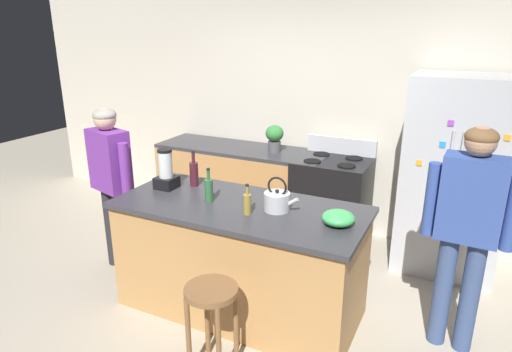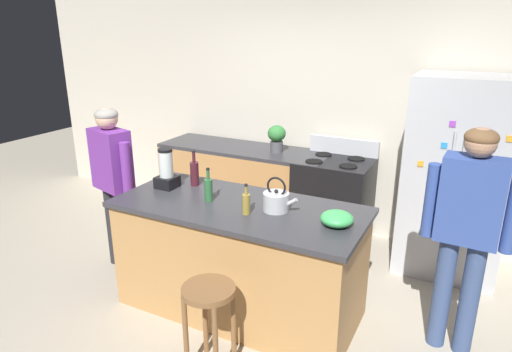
{
  "view_description": "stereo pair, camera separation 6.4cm",
  "coord_description": "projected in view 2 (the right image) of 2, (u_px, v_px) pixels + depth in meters",
  "views": [
    {
      "loc": [
        1.54,
        -2.86,
        2.28
      ],
      "look_at": [
        0.0,
        0.3,
        1.09
      ],
      "focal_mm": 31.43,
      "sensor_mm": 36.0,
      "label": 1
    },
    {
      "loc": [
        1.6,
        -2.83,
        2.28
      ],
      "look_at": [
        0.0,
        0.3,
        1.09
      ],
      "focal_mm": 31.43,
      "sensor_mm": 36.0,
      "label": 2
    }
  ],
  "objects": [
    {
      "name": "bottle_wine",
      "position": [
        194.0,
        173.0,
        3.91
      ],
      "size": [
        0.08,
        0.08,
        0.32
      ],
      "color": "#471923",
      "rests_on": "kitchen_island"
    },
    {
      "name": "ground_plane",
      "position": [
        240.0,
        307.0,
        3.81
      ],
      "size": [
        14.0,
        14.0,
        0.0
      ],
      "primitive_type": "plane",
      "color": "#B2A893"
    },
    {
      "name": "back_wall",
      "position": [
        323.0,
        112.0,
        5.02
      ],
      "size": [
        8.0,
        0.1,
        2.7
      ],
      "primitive_type": "cube",
      "color": "beige",
      "rests_on": "ground_plane"
    },
    {
      "name": "bottle_olive_oil",
      "position": [
        208.0,
        189.0,
        3.56
      ],
      "size": [
        0.07,
        0.07,
        0.28
      ],
      "color": "#2D6638",
      "rests_on": "kitchen_island"
    },
    {
      "name": "bottle_vinegar",
      "position": [
        246.0,
        203.0,
        3.32
      ],
      "size": [
        0.06,
        0.06,
        0.24
      ],
      "color": "olive",
      "rests_on": "kitchen_island"
    },
    {
      "name": "blender_appliance",
      "position": [
        167.0,
        171.0,
        3.85
      ],
      "size": [
        0.17,
        0.17,
        0.35
      ],
      "color": "black",
      "rests_on": "kitchen_island"
    },
    {
      "name": "person_by_sink_right",
      "position": [
        468.0,
        223.0,
        3.03
      ],
      "size": [
        0.59,
        0.24,
        1.67
      ],
      "color": "#384C7A",
      "rests_on": "ground_plane"
    },
    {
      "name": "potted_plant",
      "position": [
        277.0,
        137.0,
        4.93
      ],
      "size": [
        0.2,
        0.2,
        0.3
      ],
      "color": "#4C4C51",
      "rests_on": "back_counter_run"
    },
    {
      "name": "kitchen_island",
      "position": [
        239.0,
        258.0,
        3.66
      ],
      "size": [
        1.99,
        0.89,
        0.94
      ],
      "color": "#B7844C",
      "rests_on": "ground_plane"
    },
    {
      "name": "tea_kettle",
      "position": [
        276.0,
        201.0,
        3.39
      ],
      "size": [
        0.28,
        0.2,
        0.27
      ],
      "color": "#B7BABF",
      "rests_on": "kitchen_island"
    },
    {
      "name": "back_counter_run",
      "position": [
        244.0,
        186.0,
        5.31
      ],
      "size": [
        2.0,
        0.64,
        0.94
      ],
      "color": "#B7844C",
      "rests_on": "ground_plane"
    },
    {
      "name": "person_by_island_left",
      "position": [
        113.0,
        174.0,
        4.19
      ],
      "size": [
        0.59,
        0.32,
        1.58
      ],
      "color": "#26262B",
      "rests_on": "ground_plane"
    },
    {
      "name": "refrigerator",
      "position": [
        456.0,
        178.0,
        4.14
      ],
      "size": [
        0.9,
        0.73,
        1.87
      ],
      "color": "#B7BABF",
      "rests_on": "ground_plane"
    },
    {
      "name": "mixing_bowl",
      "position": [
        337.0,
        219.0,
        3.13
      ],
      "size": [
        0.23,
        0.23,
        0.11
      ],
      "primitive_type": "ellipsoid",
      "color": "#3FB259",
      "rests_on": "kitchen_island"
    },
    {
      "name": "stove_range",
      "position": [
        333.0,
        201.0,
        4.81
      ],
      "size": [
        0.76,
        0.65,
        1.12
      ],
      "color": "black",
      "rests_on": "ground_plane"
    },
    {
      "name": "bar_stool",
      "position": [
        209.0,
        306.0,
        2.98
      ],
      "size": [
        0.36,
        0.36,
        0.65
      ],
      "color": "brown",
      "rests_on": "ground_plane"
    }
  ]
}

